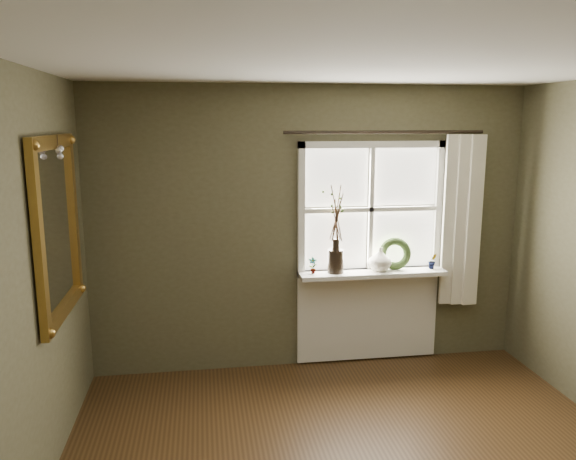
# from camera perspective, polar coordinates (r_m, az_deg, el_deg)

# --- Properties ---
(ceiling) EXTENTS (4.50, 4.50, 0.00)m
(ceiling) POSITION_cam_1_polar(r_m,az_deg,el_deg) (2.89, 11.66, 17.21)
(ceiling) COLOR silver
(ceiling) RESTS_ON ground
(wall_back) EXTENTS (4.00, 0.10, 2.60)m
(wall_back) POSITION_cam_1_polar(r_m,az_deg,el_deg) (5.19, 2.28, 0.14)
(wall_back) COLOR brown
(wall_back) RESTS_ON ground
(window_frame) EXTENTS (1.36, 0.06, 1.24)m
(window_frame) POSITION_cam_1_polar(r_m,az_deg,el_deg) (5.22, 8.39, 2.11)
(window_frame) COLOR white
(window_frame) RESTS_ON wall_back
(window_sill) EXTENTS (1.36, 0.26, 0.04)m
(window_sill) POSITION_cam_1_polar(r_m,az_deg,el_deg) (5.24, 8.56, -4.35)
(window_sill) COLOR white
(window_sill) RESTS_ON wall_back
(window_apron) EXTENTS (1.36, 0.04, 0.88)m
(window_apron) POSITION_cam_1_polar(r_m,az_deg,el_deg) (5.47, 8.08, -8.50)
(window_apron) COLOR white
(window_apron) RESTS_ON ground
(dark_jug) EXTENTS (0.18, 0.18, 0.21)m
(dark_jug) POSITION_cam_1_polar(r_m,az_deg,el_deg) (5.12, 4.86, -3.17)
(dark_jug) COLOR black
(dark_jug) RESTS_ON window_sill
(cream_vase) EXTENTS (0.26, 0.26, 0.22)m
(cream_vase) POSITION_cam_1_polar(r_m,az_deg,el_deg) (5.23, 9.33, -2.94)
(cream_vase) COLOR beige
(cream_vase) RESTS_ON window_sill
(wreath) EXTENTS (0.32, 0.17, 0.31)m
(wreath) POSITION_cam_1_polar(r_m,az_deg,el_deg) (5.31, 10.79, -2.71)
(wreath) COLOR #334920
(wreath) RESTS_ON window_sill
(potted_plant_left) EXTENTS (0.08, 0.06, 0.15)m
(potted_plant_left) POSITION_cam_1_polar(r_m,az_deg,el_deg) (5.08, 2.53, -3.62)
(potted_plant_left) COLOR #334920
(potted_plant_left) RESTS_ON window_sill
(potted_plant_right) EXTENTS (0.08, 0.07, 0.15)m
(potted_plant_right) POSITION_cam_1_polar(r_m,az_deg,el_deg) (5.41, 14.47, -3.06)
(potted_plant_right) COLOR #334920
(potted_plant_right) RESTS_ON window_sill
(curtain) EXTENTS (0.36, 0.12, 1.59)m
(curtain) POSITION_cam_1_polar(r_m,az_deg,el_deg) (5.46, 17.13, 0.89)
(curtain) COLOR silver
(curtain) RESTS_ON wall_back
(curtain_rod) EXTENTS (1.84, 0.03, 0.03)m
(curtain_rod) POSITION_cam_1_polar(r_m,az_deg,el_deg) (5.13, 9.89, 9.77)
(curtain_rod) COLOR black
(curtain_rod) RESTS_ON wall_back
(gilt_mirror) EXTENTS (0.10, 1.05, 1.25)m
(gilt_mirror) POSITION_cam_1_polar(r_m,az_deg,el_deg) (4.14, -22.38, 0.28)
(gilt_mirror) COLOR white
(gilt_mirror) RESTS_ON wall_left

